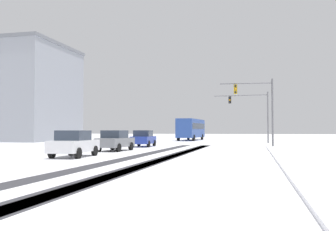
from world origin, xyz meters
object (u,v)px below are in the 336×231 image
(traffic_signal_far_right, at_px, (252,108))
(bus_oncoming, at_px, (191,128))
(car_blue_lead, at_px, (143,138))
(car_white_third, at_px, (74,144))
(car_grey_second, at_px, (115,141))
(traffic_signal_near_right, at_px, (258,101))

(traffic_signal_far_right, height_order, bus_oncoming, traffic_signal_far_right)
(traffic_signal_far_right, height_order, car_blue_lead, traffic_signal_far_right)
(car_white_third, xyz_separation_m, bus_oncoming, (0.78, 38.20, 1.18))
(car_blue_lead, height_order, car_grey_second, same)
(car_grey_second, xyz_separation_m, bus_oncoming, (0.78, 31.37, 1.18))
(car_white_third, bearing_deg, traffic_signal_near_right, 53.99)
(car_white_third, bearing_deg, car_blue_lead, 89.97)
(bus_oncoming, bearing_deg, car_blue_lead, -91.87)
(car_grey_second, bearing_deg, traffic_signal_near_right, 37.26)
(car_white_third, distance_m, bus_oncoming, 38.22)
(traffic_signal_near_right, distance_m, car_white_third, 19.19)
(traffic_signal_far_right, bearing_deg, car_blue_lead, -128.66)
(traffic_signal_far_right, xyz_separation_m, bus_oncoming, (-9.69, 10.71, -2.48))
(car_blue_lead, bearing_deg, traffic_signal_near_right, 4.39)
(traffic_signal_near_right, distance_m, bus_oncoming, 25.26)
(car_blue_lead, distance_m, car_white_third, 14.41)
(car_grey_second, bearing_deg, car_white_third, -89.98)
(car_blue_lead, relative_size, bus_oncoming, 0.38)
(traffic_signal_near_right, xyz_separation_m, car_grey_second, (-11.09, -8.44, -3.54))
(bus_oncoming, bearing_deg, traffic_signal_near_right, -65.80)
(car_blue_lead, height_order, car_white_third, same)
(car_blue_lead, bearing_deg, car_white_third, -90.03)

